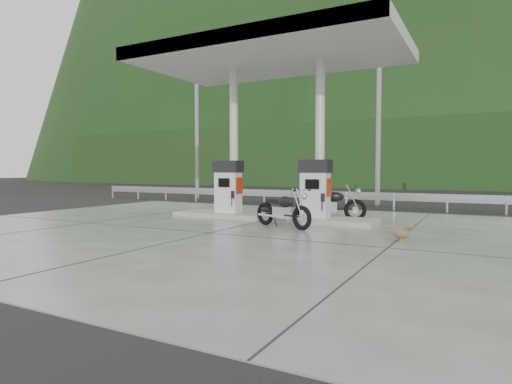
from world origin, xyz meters
The scene contains 17 objects.
ground centered at (0.00, 0.00, 0.00)m, with size 160.00×160.00×0.00m, color black.
forecourt_apron centered at (0.00, 0.00, 0.01)m, with size 18.00×14.00×0.02m, color slate.
pump_island centered at (0.00, 2.50, 0.10)m, with size 7.00×1.40×0.15m, color gray.
gas_pump_left centered at (-1.60, 2.50, 1.07)m, with size 0.95×0.55×1.80m, color silver, non-canonical shape.
gas_pump_right centered at (1.60, 2.50, 1.07)m, with size 0.95×0.55×1.80m, color silver, non-canonical shape.
canopy_column_left centered at (-1.60, 2.90, 2.67)m, with size 0.30×0.30×5.00m, color silver.
canopy_column_right centered at (1.60, 2.90, 2.67)m, with size 0.30×0.30×5.00m, color silver.
canopy_roof centered at (0.00, 2.50, 5.37)m, with size 8.50×5.00×0.40m, color silver.
guardrail centered at (0.00, 8.00, 0.71)m, with size 26.00×0.16×1.42m, color #A7A8AF, non-canonical shape.
road centered at (0.00, 11.50, 0.00)m, with size 60.00×7.00×0.01m, color black.
utility_pole_a centered at (-8.00, 9.50, 4.00)m, with size 0.22×0.22×8.00m, color gray.
utility_pole_b centered at (2.00, 9.50, 4.00)m, with size 0.22×0.22×8.00m, color gray.
tree_band centered at (0.00, 30.00, 3.00)m, with size 80.00×6.00×6.00m, color black.
forested_hills centered at (0.00, 60.00, 0.00)m, with size 100.00×40.00×140.00m, color black, non-canonical shape.
motorcycle_left centered at (1.21, 0.91, 0.50)m, with size 2.03×0.64×0.96m, color black, non-canonical shape.
motorcycle_right centered at (1.88, 3.18, 0.52)m, with size 2.11×0.67×1.00m, color black, non-canonical shape.
duck centered at (4.62, -0.12, 0.20)m, with size 0.51×0.14×0.37m, color brown, non-canonical shape.
Camera 1 is at (6.25, -10.13, 1.66)m, focal length 30.00 mm.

